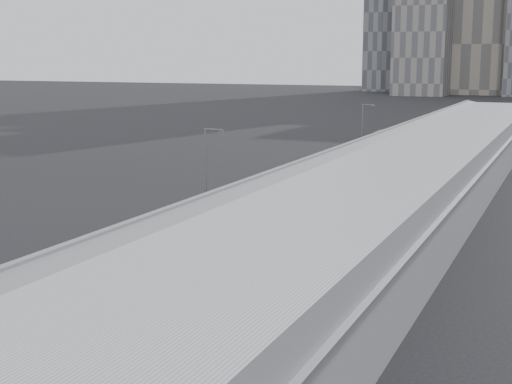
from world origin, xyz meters
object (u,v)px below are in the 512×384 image
Objects in this scene: bus_7 at (410,143)px; bus_6 at (384,154)px; bus_2 at (192,246)px; bus_4 at (321,186)px; bus_3 at (267,211)px; street_lamp_far at (364,125)px; bus_1 at (57,312)px; shipping_container at (384,138)px; bus_8 at (424,134)px; street_lamp_near at (207,168)px; bus_5 at (360,167)px; suv at (396,135)px.

bus_6 is at bearing -95.63° from bus_7.
bus_4 is (0.27, 27.80, -0.06)m from bus_2.
street_lamp_far is (-5.94, 52.72, 3.23)m from bus_3.
bus_6 reaches higher than bus_1.
shipping_container is (-6.78, 10.02, -0.45)m from bus_7.
bus_3 is at bearing 90.49° from bus_1.
bus_8 is 71.99m from street_lamp_near.
bus_7 is (0.54, 57.21, 0.17)m from bus_3.
street_lamp_near is 67.11m from shipping_container.
bus_8 is 1.59× the size of street_lamp_near.
bus_6 is 15.34m from bus_7.
bus_8 is at bearing 89.60° from bus_3.
bus_4 is 43.36m from bus_7.
bus_7 is (0.11, 28.51, 0.02)m from bus_5.
bus_3 is 41.87m from bus_6.
bus_4 is 39.50m from street_lamp_far.
shipping_container is at bearing 94.48° from bus_2.
bus_3 is at bearing -2.04° from street_lamp_near.
street_lamp_far is at bearing 89.78° from street_lamp_near.
street_lamp_far reaches higher than bus_4.
bus_2 reaches higher than bus_4.
suv is (-6.46, 62.78, -0.71)m from bus_4.
bus_7 is 14.66m from bus_8.
bus_5 is 1.55× the size of street_lamp_near.
shipping_container reaches higher than suv.
bus_3 is at bearing -87.82° from shipping_container.
bus_5 is 1.68× the size of street_lamp_far.
bus_7 reaches higher than bus_3.
street_lamp_far reaches higher than bus_5.
bus_1 is 1.39× the size of street_lamp_near.
suv is (-6.01, 105.21, -0.61)m from bus_1.
bus_7 is 1.56× the size of street_lamp_near.
suv is (-0.19, 23.91, -3.84)m from street_lamp_far.
bus_3 is 53.15m from street_lamp_far.
bus_2 is 2.11× the size of suv.
bus_6 is 42.27m from street_lamp_near.
bus_2 is 0.97× the size of bus_8.
bus_4 is at bearing -90.17° from suv.
bus_8 is (0.14, 100.44, 0.21)m from bus_1.
bus_2 is at bearing -84.86° from street_lamp_far.
bus_5 is at bearing -88.26° from suv.
street_lamp_near reaches higher than shipping_container.
bus_2 is 1.04× the size of bus_4.
bus_5 is at bearing -75.16° from street_lamp_far.
bus_5 is 43.17m from bus_8.
bus_5 is at bearing -86.70° from bus_8.
bus_6 reaches higher than bus_3.
bus_8 is 1.72× the size of street_lamp_far.
bus_4 is at bearing -86.11° from shipping_container.
bus_6 is (0.18, 55.81, 0.03)m from bus_2.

